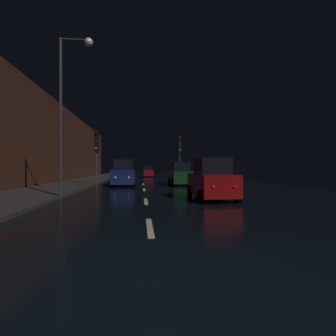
# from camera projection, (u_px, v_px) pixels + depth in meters

# --- Properties ---
(ground) EXTENTS (25.19, 84.00, 0.02)m
(ground) POSITION_uv_depth(u_px,v_px,m) (143.00, 182.00, 28.27)
(ground) COLOR black
(sidewalk_left) EXTENTS (4.40, 84.00, 0.15)m
(sidewalk_left) POSITION_uv_depth(u_px,v_px,m) (82.00, 182.00, 27.61)
(sidewalk_left) COLOR #33302D
(sidewalk_left) RESTS_ON ground
(building_facade_left) EXTENTS (0.80, 63.00, 8.29)m
(building_facade_left) POSITION_uv_depth(u_px,v_px,m) (44.00, 140.00, 23.85)
(building_facade_left) COLOR #472319
(building_facade_left) RESTS_ON ground
(lane_centerline) EXTENTS (0.16, 20.19, 0.01)m
(lane_centerline) POSITION_uv_depth(u_px,v_px,m) (145.00, 194.00, 15.61)
(lane_centerline) COLOR beige
(lane_centerline) RESTS_ON ground
(traffic_light_far_left) EXTENTS (0.36, 0.48, 4.84)m
(traffic_light_far_left) POSITION_uv_depth(u_px,v_px,m) (96.00, 146.00, 22.88)
(traffic_light_far_left) COLOR #38383A
(traffic_light_far_left) RESTS_ON ground
(traffic_light_far_right) EXTENTS (0.34, 0.47, 5.10)m
(traffic_light_far_right) POSITION_uv_depth(u_px,v_px,m) (180.00, 149.00, 29.35)
(traffic_light_far_right) COLOR #38383A
(traffic_light_far_right) RESTS_ON ground
(streetlamp_overhead) EXTENTS (1.70, 0.44, 8.25)m
(streetlamp_overhead) POSITION_uv_depth(u_px,v_px,m) (69.00, 94.00, 13.32)
(streetlamp_overhead) COLOR #2D2D30
(streetlamp_overhead) RESTS_ON ground
(car_approaching_headlights) EXTENTS (2.07, 4.47, 2.25)m
(car_approaching_headlights) POSITION_uv_depth(u_px,v_px,m) (124.00, 174.00, 22.52)
(car_approaching_headlights) COLOR #141E51
(car_approaching_headlights) RESTS_ON ground
(car_distant_taillights) EXTENTS (1.72, 3.73, 1.88)m
(car_distant_taillights) POSITION_uv_depth(u_px,v_px,m) (148.00, 172.00, 43.81)
(car_distant_taillights) COLOR maroon
(car_distant_taillights) RESTS_ON ground
(car_parked_right_near) EXTENTS (1.88, 4.07, 2.05)m
(car_parked_right_near) POSITION_uv_depth(u_px,v_px,m) (211.00, 180.00, 13.11)
(car_parked_right_near) COLOR maroon
(car_parked_right_near) RESTS_ON ground
(car_parked_right_far) EXTENTS (1.87, 4.04, 2.04)m
(car_parked_right_far) POSITION_uv_depth(u_px,v_px,m) (180.00, 175.00, 23.45)
(car_parked_right_far) COLOR #0F3819
(car_parked_right_far) RESTS_ON ground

